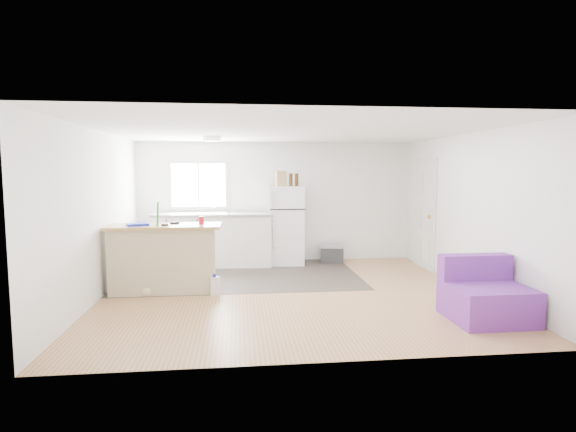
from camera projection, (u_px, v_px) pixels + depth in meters
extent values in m
cube|color=olive|center=(291.00, 293.00, 6.73)|extent=(5.50, 5.00, 0.01)
cube|color=white|center=(291.00, 131.00, 6.50)|extent=(5.50, 5.00, 0.01)
cube|color=white|center=(277.00, 202.00, 9.09)|extent=(5.50, 0.01, 2.40)
cube|color=white|center=(323.00, 238.00, 4.14)|extent=(5.50, 0.01, 2.40)
cube|color=white|center=(97.00, 215.00, 6.32)|extent=(0.01, 5.00, 2.40)
cube|color=white|center=(468.00, 211.00, 6.92)|extent=(0.01, 5.00, 2.40)
cube|color=#342C27|center=(242.00, 275.00, 7.89)|extent=(4.05, 2.50, 0.00)
cube|color=white|center=(199.00, 185.00, 8.88)|extent=(1.18, 0.04, 0.98)
cube|color=white|center=(199.00, 185.00, 8.86)|extent=(1.05, 0.01, 0.85)
cube|color=white|center=(198.00, 185.00, 8.85)|extent=(0.03, 0.02, 0.85)
cube|color=white|center=(424.00, 214.00, 8.47)|extent=(0.05, 0.82, 2.03)
cube|color=white|center=(425.00, 214.00, 8.47)|extent=(0.03, 0.92, 2.10)
sphere|color=gold|center=(429.00, 217.00, 8.15)|extent=(0.07, 0.07, 0.07)
cylinder|color=white|center=(212.00, 139.00, 7.56)|extent=(0.30, 0.30, 0.07)
cube|color=white|center=(214.00, 241.00, 8.67)|extent=(2.24, 0.77, 0.97)
cube|color=slate|center=(213.00, 214.00, 8.62)|extent=(2.31, 0.82, 0.04)
cube|color=silver|center=(213.00, 214.00, 8.59)|extent=(0.63, 0.49, 0.07)
cube|color=#C9BA91|center=(164.00, 260.00, 6.76)|extent=(1.51, 0.54, 0.98)
cube|color=tan|center=(165.00, 226.00, 6.71)|extent=(1.66, 0.64, 0.04)
cube|color=white|center=(286.00, 225.00, 8.82)|extent=(0.71, 0.67, 1.53)
cube|color=black|center=(288.00, 209.00, 8.47)|extent=(0.68, 0.05, 0.02)
cube|color=silver|center=(274.00, 199.00, 8.41)|extent=(0.03, 0.02, 0.28)
cube|color=silver|center=(274.00, 235.00, 8.48)|extent=(0.03, 0.02, 0.54)
cube|color=#2E2E30|center=(332.00, 255.00, 9.02)|extent=(0.50, 0.38, 0.30)
cube|color=gray|center=(332.00, 246.00, 9.00)|extent=(0.52, 0.40, 0.06)
cube|color=#682D93|center=(487.00, 303.00, 5.48)|extent=(0.92, 0.86, 0.43)
cube|color=#682D93|center=(475.00, 267.00, 5.76)|extent=(0.92, 0.22, 0.32)
cube|color=silver|center=(215.00, 286.00, 6.62)|extent=(0.17, 0.14, 0.27)
cylinder|color=#1926B5|center=(214.00, 275.00, 6.60)|extent=(0.06, 0.06, 0.05)
cylinder|color=green|center=(157.00, 246.00, 6.63)|extent=(0.16, 0.35, 1.34)
sphere|color=beige|center=(147.00, 292.00, 6.55)|extent=(0.15, 0.15, 0.15)
cylinder|color=red|center=(201.00, 220.00, 6.79)|extent=(0.10, 0.10, 0.12)
cube|color=#1527CB|center=(137.00, 224.00, 6.60)|extent=(0.36, 0.32, 0.04)
cube|color=black|center=(175.00, 223.00, 6.82)|extent=(0.15, 0.07, 0.03)
cube|color=black|center=(165.00, 225.00, 6.60)|extent=(0.11, 0.07, 0.03)
cube|color=tan|center=(281.00, 179.00, 8.68)|extent=(0.21, 0.13, 0.30)
cylinder|color=#37210A|center=(291.00, 180.00, 8.68)|extent=(0.08, 0.08, 0.25)
cylinder|color=#37210A|center=(297.00, 180.00, 8.71)|extent=(0.08, 0.08, 0.25)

